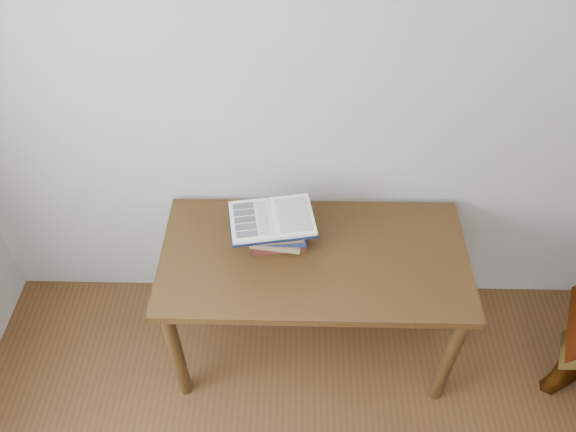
{
  "coord_description": "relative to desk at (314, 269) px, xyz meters",
  "views": [
    {
      "loc": [
        -0.2,
        -0.18,
        2.61
      ],
      "look_at": [
        -0.23,
        1.37,
        0.97
      ],
      "focal_mm": 35.0,
      "sensor_mm": 36.0,
      "label": 1
    }
  ],
  "objects": [
    {
      "name": "book_stack",
      "position": [
        -0.16,
        0.07,
        0.17
      ],
      "size": [
        0.26,
        0.2,
        0.15
      ],
      "color": "#5D2717",
      "rests_on": "desk"
    },
    {
      "name": "desk",
      "position": [
        0.0,
        0.0,
        0.0
      ],
      "size": [
        1.34,
        0.67,
        0.72
      ],
      "color": "#412910",
      "rests_on": "ground"
    },
    {
      "name": "open_book",
      "position": [
        -0.18,
        0.06,
        0.26
      ],
      "size": [
        0.4,
        0.31,
        0.03
      ],
      "rotation": [
        0.0,
        0.0,
        0.17
      ],
      "color": "black",
      "rests_on": "book_stack"
    }
  ]
}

